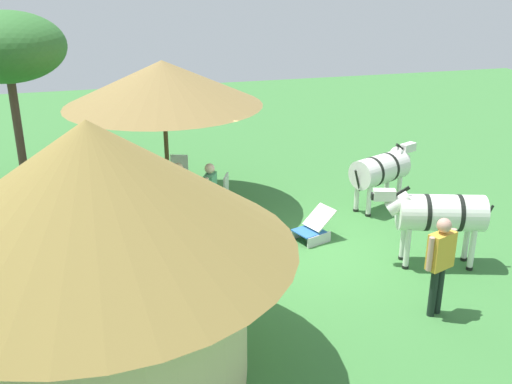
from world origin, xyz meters
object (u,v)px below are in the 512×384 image
thatched_hut (98,239)px  guest_beside_umbrella (210,192)px  patio_chair_near_hut (149,209)px  standing_watcher (440,258)px  patio_chair_west_end (122,182)px  patio_chair_east_end (179,170)px  acacia_tree_left_background (6,48)px  patio_dining_table (168,182)px  zebra_nearest_camera (438,214)px  zebra_by_umbrella (381,170)px  shade_umbrella (163,83)px  patio_chair_near_lawn (222,191)px  guest_behind_table (179,195)px  striped_lounge_chair (313,228)px

thatched_hut → guest_beside_umbrella: (4.27, -2.29, -1.18)m
patio_chair_near_hut → standing_watcher: 6.15m
patio_chair_west_end → standing_watcher: (-6.36, -4.61, 0.51)m
patio_chair_west_end → patio_chair_east_end: bearing=143.1°
acacia_tree_left_background → patio_chair_near_hut: bearing=-142.1°
patio_dining_table → guest_beside_umbrella: size_ratio=1.03×
guest_beside_umbrella → standing_watcher: (-4.08, -2.90, 0.10)m
zebra_nearest_camera → patio_chair_east_end: bearing=55.4°
thatched_hut → zebra_by_umbrella: size_ratio=2.65×
zebra_nearest_camera → patio_chair_west_end: bearing=66.5°
shade_umbrella → patio_chair_near_lawn: (-0.50, -1.15, -2.44)m
patio_chair_near_hut → zebra_by_umbrella: bearing=25.5°
patio_chair_west_end → guest_behind_table: guest_behind_table is taller
patio_chair_east_end → patio_chair_near_hut: same height
patio_dining_table → patio_chair_west_end: 1.26m
shade_umbrella → striped_lounge_chair: size_ratio=4.71×
guest_behind_table → zebra_nearest_camera: guest_behind_table is taller
shade_umbrella → zebra_by_umbrella: shade_umbrella is taller
zebra_nearest_camera → thatched_hut: bearing=123.6°
thatched_hut → guest_behind_table: bearing=-21.6°
patio_dining_table → striped_lounge_chair: 3.64m
thatched_hut → patio_dining_table: thatched_hut is taller
patio_chair_east_end → acacia_tree_left_background: 5.00m
patio_chair_near_lawn → patio_chair_west_end: (1.23, 2.17, 0.00)m
patio_chair_near_lawn → standing_watcher: (-5.13, -2.44, 0.51)m
patio_chair_near_lawn → guest_beside_umbrella: size_ratio=0.58×
thatched_hut → patio_chair_near_hut: size_ratio=5.74×
shade_umbrella → thatched_hut: bearing=164.6°
patio_dining_table → guest_beside_umbrella: (-1.55, -0.68, 0.27)m
patio_chair_east_end → guest_behind_table: (-2.97, 0.42, 0.51)m
patio_chair_west_end → standing_watcher: size_ratio=0.53×
patio_chair_near_lawn → striped_lounge_chair: patio_chair_near_lawn is taller
patio_chair_west_end → striped_lounge_chair: bearing=84.7°
thatched_hut → zebra_nearest_camera: thatched_hut is taller
patio_chair_near_hut → zebra_nearest_camera: bearing=-3.8°
patio_chair_near_hut → guest_beside_umbrella: guest_beside_umbrella is taller
patio_chair_east_end → guest_behind_table: guest_behind_table is taller
standing_watcher → patio_chair_east_end: bearing=95.2°
acacia_tree_left_background → shade_umbrella: bearing=-126.4°
patio_chair_near_hut → zebra_nearest_camera: 5.88m
thatched_hut → patio_chair_near_lawn: thatched_hut is taller
zebra_by_umbrella → patio_dining_table: bearing=-127.9°
patio_chair_east_end → zebra_by_umbrella: (-2.40, -4.36, 0.42)m
shade_umbrella → zebra_by_umbrella: 5.32m
thatched_hut → standing_watcher: 5.31m
shade_umbrella → patio_dining_table: size_ratio=2.74×
guest_behind_table → acacia_tree_left_background: bearing=103.6°
patio_chair_near_lawn → zebra_nearest_camera: 4.93m
thatched_hut → striped_lounge_chair: (3.36, -4.26, -1.86)m
guest_beside_umbrella → striped_lounge_chair: size_ratio=1.68×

